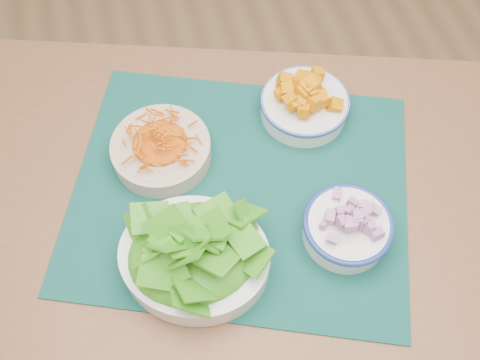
# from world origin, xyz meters

# --- Properties ---
(ground) EXTENTS (4.00, 4.00, 0.00)m
(ground) POSITION_xyz_m (0.00, 0.00, 0.00)
(ground) COLOR #9D774C
(ground) RESTS_ON ground
(table) EXTENTS (1.45, 1.18, 0.75)m
(table) POSITION_xyz_m (-0.33, -0.05, 0.66)
(table) COLOR brown
(table) RESTS_ON ground
(placemat) EXTENTS (0.75, 0.69, 0.00)m
(placemat) POSITION_xyz_m (-0.32, 0.02, 0.75)
(placemat) COLOR #062E29
(placemat) RESTS_ON table
(carrot_bowl) EXTENTS (0.22, 0.22, 0.07)m
(carrot_bowl) POSITION_xyz_m (-0.45, 0.12, 0.79)
(carrot_bowl) COLOR beige
(carrot_bowl) RESTS_ON placemat
(squash_bowl) EXTENTS (0.19, 0.19, 0.09)m
(squash_bowl) POSITION_xyz_m (-0.15, 0.15, 0.79)
(squash_bowl) COLOR white
(squash_bowl) RESTS_ON placemat
(lettuce_bowl) EXTENTS (0.31, 0.30, 0.12)m
(lettuce_bowl) POSITION_xyz_m (-0.43, -0.11, 0.81)
(lettuce_bowl) COLOR silver
(lettuce_bowl) RESTS_ON placemat
(onion_bowl) EXTENTS (0.15, 0.15, 0.08)m
(onion_bowl) POSITION_xyz_m (-0.17, -0.12, 0.79)
(onion_bowl) COLOR white
(onion_bowl) RESTS_ON placemat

